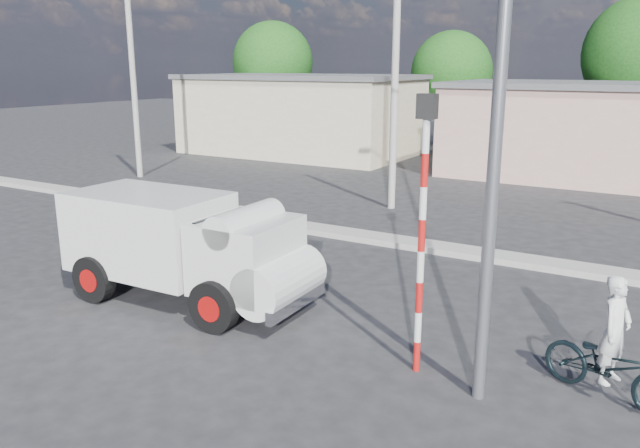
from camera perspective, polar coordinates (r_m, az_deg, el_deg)
The scene contains 10 objects.
ground_plane at distance 10.77m, azimuth -10.79°, elevation -12.14°, with size 120.00×120.00×0.00m, color #252527.
median at distance 17.13m, azimuth 7.10°, elevation -1.60°, with size 40.00×0.80×0.16m, color #99968E.
truck at distance 12.88m, azimuth -12.01°, elevation -1.91°, with size 5.39×2.28×2.20m.
bicycle at distance 10.15m, azimuth 25.03°, elevation -11.70°, with size 0.71×2.03×1.06m, color black.
cyclist at distance 10.05m, azimuth 25.19°, elevation -10.33°, with size 0.58×0.38×1.60m, color white.
traffic_pole at distance 9.49m, azimuth 9.37°, elevation 0.98°, with size 0.28×0.18×4.36m.
streetlight at distance 8.66m, azimuth 15.26°, elevation 15.21°, with size 2.34×0.22×9.00m.
building_row at distance 29.74m, azimuth 20.31°, elevation 8.43°, with size 37.80×7.30×4.44m.
tree_row at distance 36.81m, azimuth 17.42°, elevation 13.85°, with size 34.13×7.32×8.10m.
utility_poles at distance 19.41m, azimuth 21.43°, elevation 11.37°, with size 35.40×0.24×8.00m.
Camera 1 is at (6.53, -7.12, 4.76)m, focal length 35.00 mm.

